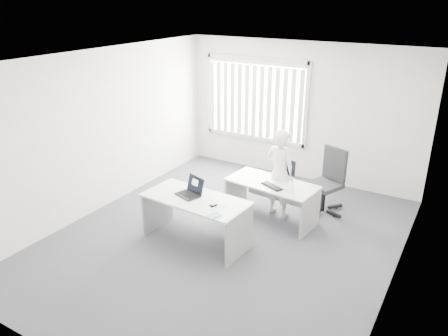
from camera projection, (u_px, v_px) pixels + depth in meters
The scene contains 18 objects.
ground at pixel (225, 239), 6.94m from camera, with size 6.00×6.00×0.00m, color #4A4B51.
wall_back at pixel (300, 112), 8.82m from camera, with size 5.00×0.02×2.80m, color silver.
wall_front at pixel (60, 253), 4.03m from camera, with size 5.00×0.02×2.80m, color silver.
wall_left at pixel (102, 131), 7.61m from camera, with size 0.02×6.00×2.80m, color silver.
wall_right at pixel (404, 193), 5.24m from camera, with size 0.02×6.00×2.80m, color silver.
ceiling at pixel (225, 60), 5.90m from camera, with size 5.00×6.00×0.02m, color silver.
window at pixel (255, 100), 9.20m from camera, with size 2.32×0.06×1.76m, color #BABAB6.
blinds at pixel (254, 101), 9.17m from camera, with size 2.20×0.10×1.50m, color silver, non-canonical shape.
desk_near at pixel (196, 210), 6.69m from camera, with size 1.68×0.87×0.75m.
desk_far at pixel (271, 193), 7.38m from camera, with size 1.57×0.86×0.69m.
office_chair at pixel (326, 192), 7.75m from camera, with size 0.85×0.85×1.14m.
person at pixel (280, 173), 7.44m from camera, with size 0.57×0.37×1.56m, color silver.
laptop at pixel (187, 187), 6.64m from camera, with size 0.36×0.32×0.28m, color black, non-canonical shape.
paper_sheet at pixel (215, 206), 6.37m from camera, with size 0.32×0.23×0.00m, color white.
mouse at pixel (214, 205), 6.36m from camera, with size 0.06×0.10×0.04m, color #A7A7AA, non-canonical shape.
booklet at pixel (214, 216), 6.09m from camera, with size 0.14×0.20×0.01m, color white.
keyboard at pixel (272, 186), 7.14m from camera, with size 0.41×0.14×0.02m, color black.
monitor at pixel (286, 169), 7.37m from camera, with size 0.38×0.11×0.38m, color black, non-canonical shape.
Camera 1 is at (3.06, -5.19, 3.63)m, focal length 35.00 mm.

